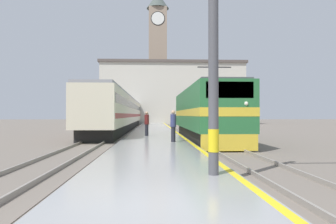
# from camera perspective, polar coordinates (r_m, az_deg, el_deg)

# --- Properties ---
(ground_plane) EXTENTS (200.00, 200.00, 0.00)m
(ground_plane) POSITION_cam_1_polar(r_m,az_deg,el_deg) (36.02, -2.46, -3.42)
(ground_plane) COLOR #70665B
(platform) EXTENTS (4.32, 140.00, 0.26)m
(platform) POSITION_cam_1_polar(r_m,az_deg,el_deg) (31.02, -2.42, -3.65)
(platform) COLOR #999999
(platform) RESTS_ON ground
(rail_track_near) EXTENTS (2.83, 140.00, 0.16)m
(rail_track_near) POSITION_cam_1_polar(r_m,az_deg,el_deg) (31.24, 4.14, -3.81)
(rail_track_near) COLOR #70665B
(rail_track_near) RESTS_ON ground
(rail_track_far) EXTENTS (2.84, 140.00, 0.16)m
(rail_track_far) POSITION_cam_1_polar(r_m,az_deg,el_deg) (31.25, -9.66, -3.80)
(rail_track_far) COLOR #70665B
(rail_track_far) RESTS_ON ground
(locomotive_train) EXTENTS (2.92, 15.99, 4.74)m
(locomotive_train) POSITION_cam_1_polar(r_m,az_deg,el_deg) (23.75, 6.30, -0.27)
(locomotive_train) COLOR black
(locomotive_train) RESTS_ON ground
(passenger_train) EXTENTS (2.92, 49.14, 4.00)m
(passenger_train) POSITION_cam_1_polar(r_m,az_deg,el_deg) (44.75, -7.54, -0.09)
(passenger_train) COLOR black
(passenger_train) RESTS_ON ground
(catenary_mast) EXTENTS (2.41, 0.29, 7.54)m
(catenary_mast) POSITION_cam_1_polar(r_m,az_deg,el_deg) (8.96, 8.40, 13.44)
(catenary_mast) COLOR #4C4C51
(catenary_mast) RESTS_ON platform
(person_on_platform) EXTENTS (0.34, 0.34, 1.85)m
(person_on_platform) POSITION_cam_1_polar(r_m,az_deg,el_deg) (19.13, 0.93, -2.27)
(person_on_platform) COLOR #23232D
(person_on_platform) RESTS_ON platform
(second_waiting_passenger) EXTENTS (0.34, 0.34, 1.83)m
(second_waiting_passenger) POSITION_cam_1_polar(r_m,az_deg,el_deg) (24.52, -3.72, -1.91)
(second_waiting_passenger) COLOR #23232D
(second_waiting_passenger) RESTS_ON platform
(clock_tower) EXTENTS (4.92, 4.92, 29.01)m
(clock_tower) POSITION_cam_1_polar(r_m,az_deg,el_deg) (73.77, -1.80, 10.05)
(clock_tower) COLOR gray
(clock_tower) RESTS_ON ground
(station_building) EXTENTS (28.24, 8.45, 12.22)m
(station_building) POSITION_cam_1_polar(r_m,az_deg,el_deg) (65.27, 0.75, 3.27)
(station_building) COLOR beige
(station_building) RESTS_ON ground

